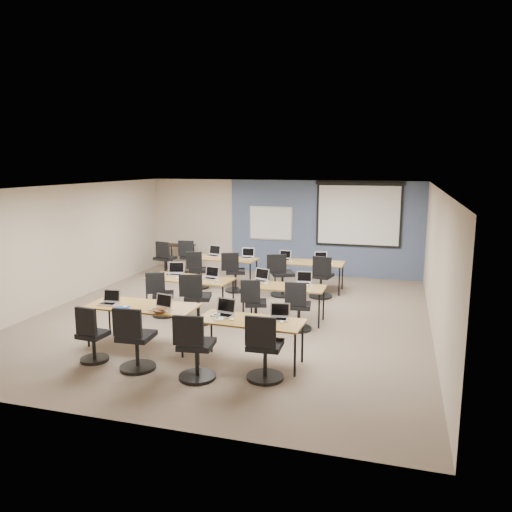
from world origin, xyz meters
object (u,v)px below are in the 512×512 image
(task_chair_2, at_px, (195,352))
(training_table_mid_right, at_px, (284,288))
(task_chair_11, at_px, (321,280))
(laptop_5, at_px, (211,276))
(task_chair_0, at_px, (92,339))
(task_chair_1, at_px, (135,344))
(spare_chair_b, at_px, (165,262))
(task_chair_4, at_px, (161,298))
(laptop_9, at_px, (247,255))
(task_chair_9, at_px, (234,275))
(whiteboard, at_px, (271,223))
(task_chair_8, at_px, (198,273))
(training_table_front_left, at_px, (143,308))
(training_table_mid_left, at_px, (190,280))
(laptop_0, at_px, (109,300))
(laptop_3, at_px, (279,315))
(utility_table, at_px, (180,248))
(training_table_back_right, at_px, (306,264))
(task_chair_10, at_px, (281,278))
(task_chair_5, at_px, (197,303))
(spare_chair_a, at_px, (189,260))
(projector_screen, at_px, (359,211))
(task_chair_6, at_px, (254,307))
(laptop_11, at_px, (320,259))
(training_table_front_right, at_px, (251,323))
(laptop_4, at_px, (175,272))
(laptop_10, at_px, (285,257))
(laptop_1, at_px, (162,306))
(laptop_2, at_px, (224,311))
(laptop_7, at_px, (304,281))
(task_chair_3, at_px, (264,353))

(task_chair_2, bearing_deg, training_table_mid_right, 71.90)
(task_chair_11, bearing_deg, laptop_5, -127.92)
(task_chair_0, height_order, task_chair_2, task_chair_2)
(task_chair_1, bearing_deg, spare_chair_b, 108.84)
(task_chair_4, distance_m, laptop_9, 3.31)
(task_chair_2, xyz_separation_m, task_chair_9, (-1.10, 5.06, -0.01))
(whiteboard, bearing_deg, task_chair_8, -118.43)
(training_table_front_left, distance_m, training_table_mid_left, 2.17)
(laptop_0, bearing_deg, laptop_5, 61.21)
(task_chair_0, xyz_separation_m, laptop_3, (2.90, 0.83, 0.40))
(whiteboard, bearing_deg, laptop_9, -96.80)
(whiteboard, relative_size, utility_table, 1.49)
(training_table_front_left, height_order, task_chair_0, task_chair_0)
(training_table_back_right, height_order, task_chair_10, task_chair_10)
(training_table_mid_left, bearing_deg, task_chair_5, -54.41)
(whiteboard, bearing_deg, training_table_mid_left, -99.21)
(task_chair_11, bearing_deg, training_table_back_right, 140.34)
(training_table_mid_right, relative_size, utility_table, 1.94)
(task_chair_9, distance_m, task_chair_11, 2.18)
(task_chair_11, height_order, spare_chair_a, task_chair_11)
(whiteboard, xyz_separation_m, training_table_back_right, (1.39, -1.81, -0.76))
(task_chair_8, xyz_separation_m, spare_chair_a, (-0.85, 1.39, 0.02))
(training_table_mid_right, bearing_deg, spare_chair_a, 136.39)
(task_chair_4, relative_size, laptop_5, 3.00)
(projector_screen, xyz_separation_m, task_chair_6, (-1.56, -4.88, -1.49))
(task_chair_10, bearing_deg, laptop_5, -149.61)
(whiteboard, distance_m, laptop_11, 2.50)
(training_table_back_right, height_order, laptop_5, laptop_5)
(training_table_front_right, xyz_separation_m, training_table_mid_left, (-2.11, 2.44, 0.01))
(task_chair_0, distance_m, laptop_4, 3.34)
(laptop_0, relative_size, laptop_10, 1.02)
(laptop_1, height_order, task_chair_6, laptop_1)
(laptop_2, height_order, task_chair_11, task_chair_11)
(task_chair_2, bearing_deg, training_table_front_left, 136.18)
(whiteboard, bearing_deg, training_table_back_right, -52.49)
(training_table_mid_right, distance_m, laptop_11, 2.74)
(task_chair_4, height_order, task_chair_5, task_chair_5)
(laptop_7, xyz_separation_m, utility_table, (-4.49, 3.71, -0.14))
(task_chair_6, height_order, utility_table, task_chair_6)
(utility_table, bearing_deg, training_table_front_right, -56.87)
(laptop_10, distance_m, task_chair_10, 0.94)
(laptop_9, xyz_separation_m, task_chair_9, (-0.10, -0.79, -0.37))
(task_chair_4, xyz_separation_m, task_chair_11, (2.98, 2.41, 0.03))
(task_chair_8, bearing_deg, task_chair_0, -102.27)
(task_chair_1, relative_size, task_chair_9, 1.03)
(laptop_5, xyz_separation_m, laptop_7, (2.00, 0.10, -0.00))
(laptop_4, distance_m, task_chair_5, 1.42)
(task_chair_3, xyz_separation_m, task_chair_8, (-3.09, 4.86, -0.03))
(training_table_front_left, height_order, laptop_4, laptop_4)
(laptop_4, distance_m, task_chair_6, 2.29)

